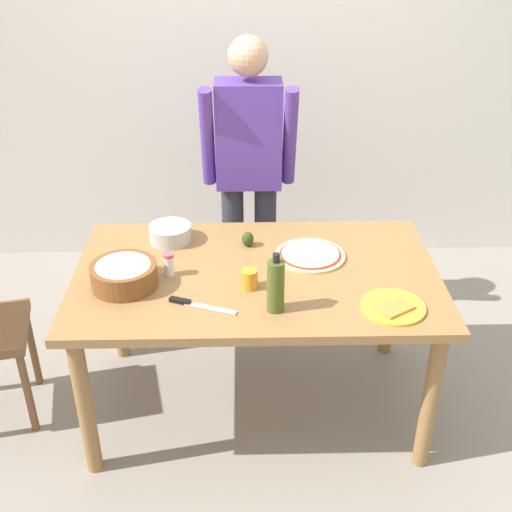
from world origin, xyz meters
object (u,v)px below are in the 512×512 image
person_cook (249,169)px  olive_oil_bottle (276,285)px  salt_shaker (169,264)px  mixing_bowl_steel (170,233)px  pizza_raw_on_board (310,255)px  chef_knife (194,304)px  cup_orange (250,279)px  dining_table (256,289)px  plate_with_slice (393,307)px  popcorn_bowl (124,273)px  avocado (248,239)px

person_cook → olive_oil_bottle: person_cook is taller
olive_oil_bottle → salt_shaker: bearing=148.4°
mixing_bowl_steel → olive_oil_bottle: bearing=-51.3°
pizza_raw_on_board → chef_knife: (-0.51, -0.39, -0.00)m
mixing_bowl_steel → cup_orange: (0.37, -0.42, 0.00)m
cup_orange → dining_table: bearing=76.4°
mixing_bowl_steel → cup_orange: 0.56m
mixing_bowl_steel → salt_shaker: size_ratio=1.89×
dining_table → plate_with_slice: bearing=-28.9°
dining_table → salt_shaker: 0.40m
person_cook → cup_orange: 0.90m
pizza_raw_on_board → plate_with_slice: plate_with_slice is taller
pizza_raw_on_board → popcorn_bowl: 0.84m
dining_table → cup_orange: size_ratio=18.82×
plate_with_slice → popcorn_bowl: 1.12m
dining_table → popcorn_bowl: (-0.56, -0.10, 0.15)m
cup_orange → salt_shaker: size_ratio=0.80×
popcorn_bowl → chef_knife: size_ratio=1.00×
mixing_bowl_steel → olive_oil_bottle: (0.47, -0.59, 0.07)m
person_cook → pizza_raw_on_board: size_ratio=5.06×
dining_table → plate_with_slice: (0.54, -0.30, 0.10)m
cup_orange → salt_shaker: salt_shaker is taller
dining_table → olive_oil_bottle: size_ratio=6.25×
dining_table → person_cook: person_cook is taller
person_cook → avocado: 0.54m
pizza_raw_on_board → olive_oil_bottle: (-0.18, -0.42, 0.10)m
pizza_raw_on_board → olive_oil_bottle: bearing=-113.2°
olive_oil_bottle → salt_shaker: size_ratio=2.42×
dining_table → olive_oil_bottle: 0.36m
popcorn_bowl → chef_knife: 0.35m
plate_with_slice → cup_orange: cup_orange is taller
popcorn_bowl → salt_shaker: (0.18, 0.08, -0.01)m
popcorn_bowl → cup_orange: popcorn_bowl is taller
dining_table → person_cook: (-0.02, 0.76, 0.27)m
person_cook → olive_oil_bottle: 1.06m
olive_oil_bottle → cup_orange: (-0.10, 0.16, -0.07)m
pizza_raw_on_board → salt_shaker: (-0.63, -0.15, 0.04)m
olive_oil_bottle → chef_knife: (-0.33, 0.03, -0.11)m
popcorn_bowl → mixing_bowl_steel: popcorn_bowl is taller
dining_table → chef_knife: bearing=-134.6°
plate_with_slice → olive_oil_bottle: bearing=179.4°
popcorn_bowl → avocado: (0.52, 0.34, -0.03)m
popcorn_bowl → cup_orange: (0.53, -0.03, -0.02)m
dining_table → mixing_bowl_steel: (-0.40, 0.29, 0.13)m
plate_with_slice → popcorn_bowl: bearing=169.7°
chef_knife → popcorn_bowl: bearing=152.1°
plate_with_slice → mixing_bowl_steel: mixing_bowl_steel is taller
pizza_raw_on_board → person_cook: bearing=113.4°
chef_knife → avocado: 0.54m
salt_shaker → chef_knife: bearing=-63.3°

